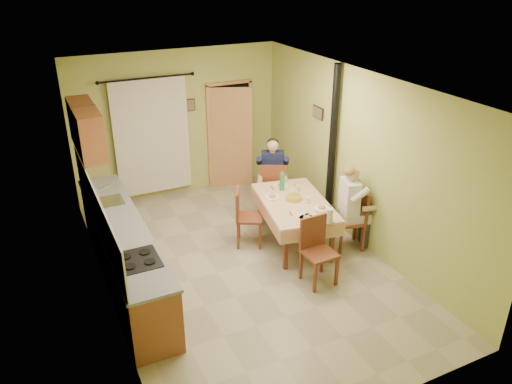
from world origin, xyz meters
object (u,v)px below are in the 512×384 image
chair_far (272,198)px  stove_flue (331,169)px  chair_right (349,231)px  dining_table (294,222)px  chair_near (318,264)px  man_far (273,168)px  chair_left (248,228)px  man_right (351,198)px

chair_far → stove_flue: stove_flue is taller
chair_right → stove_flue: 1.12m
dining_table → chair_near: (-0.22, -1.11, -0.09)m
chair_near → man_far: (0.40, 2.22, 0.59)m
chair_left → stove_flue: bearing=117.9°
chair_right → chair_left: bearing=75.1°
dining_table → chair_far: size_ratio=1.80×
chair_right → man_right: (-0.01, 0.00, 0.59)m
dining_table → stove_flue: bearing=31.2°
man_far → man_right: (0.55, -1.61, 0.00)m
chair_far → stove_flue: bearing=-20.4°
chair_left → man_far: man_far is taller
dining_table → chair_right: bearing=-23.4°
chair_far → chair_right: size_ratio=1.03×
chair_near → chair_left: size_ratio=1.02×
dining_table → chair_near: 1.13m
chair_left → man_right: 1.72m
chair_right → stove_flue: stove_flue is taller
chair_near → chair_right: chair_right is taller
man_far → man_right: 1.70m
chair_left → stove_flue: size_ratio=0.35×
chair_far → dining_table: bearing=-72.3°
chair_far → man_far: (0.01, 0.01, 0.59)m
chair_near → chair_right: size_ratio=0.99×
man_far → man_right: bearing=-44.5°
chair_near → chair_right: (0.97, 0.61, 0.00)m
man_right → man_far: bearing=33.2°
chair_right → chair_far: bearing=34.0°
chair_right → chair_near: bearing=136.3°
dining_table → man_right: (0.73, -0.50, 0.50)m
dining_table → man_right: bearing=-23.7°
dining_table → man_far: 1.23m
chair_far → stove_flue: (0.71, -0.76, 0.73)m
chair_far → man_right: man_right is taller
stove_flue → chair_left: bearing=-178.5°
chair_far → chair_left: 1.17m
dining_table → chair_right: size_ratio=1.85×
chair_near → chair_right: bearing=-149.6°
man_right → chair_right: bearing=-90.0°
chair_near → dining_table: bearing=-103.1°
chair_right → stove_flue: bearing=4.6°
chair_left → chair_far: bearing=159.8°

